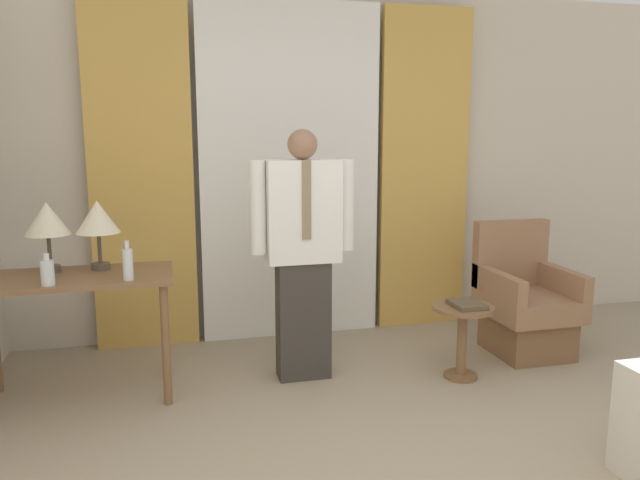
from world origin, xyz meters
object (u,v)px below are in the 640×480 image
object	(u,v)px
table_lamp_left	(47,220)
armchair	(525,306)
person	(303,247)
bottle_by_lamp	(47,272)
side_table	(462,329)
desk	(75,295)
book	(467,304)
bottle_near_edge	(128,264)
table_lamp_right	(98,219)

from	to	relation	value
table_lamp_left	armchair	world-z (taller)	table_lamp_left
person	bottle_by_lamp	bearing A→B (deg)	-172.30
person	side_table	distance (m)	1.18
bottle_by_lamp	armchair	world-z (taller)	bottle_by_lamp
armchair	desk	bearing A→B (deg)	-179.20
desk	book	world-z (taller)	desk
table_lamp_left	bottle_near_edge	xyz separation A→B (m)	(0.47, -0.33, -0.22)
desk	bottle_near_edge	bearing A→B (deg)	-30.98
bottle_by_lamp	book	distance (m)	2.56
side_table	book	xyz separation A→B (m)	(0.02, -0.02, 0.17)
bottle_near_edge	side_table	size ratio (longest dim) A/B	0.47
book	table_lamp_right	bearing A→B (deg)	168.86
table_lamp_right	bottle_by_lamp	distance (m)	0.50
desk	book	bearing A→B (deg)	-7.38
bottle_near_edge	desk	bearing A→B (deg)	149.02
desk	table_lamp_right	xyz separation A→B (m)	(0.14, 0.14, 0.44)
table_lamp_left	bottle_by_lamp	world-z (taller)	table_lamp_left
bottle_near_edge	bottle_by_lamp	bearing A→B (deg)	-176.88
desk	armchair	xyz separation A→B (m)	(3.09, 0.04, -0.31)
bottle_near_edge	armchair	xyz separation A→B (m)	(2.76, 0.24, -0.53)
table_lamp_left	book	distance (m)	2.67
desk	table_lamp_right	size ratio (longest dim) A/B	2.67
desk	bottle_near_edge	world-z (taller)	bottle_near_edge
desk	table_lamp_left	size ratio (longest dim) A/B	2.67
desk	side_table	xyz separation A→B (m)	(2.41, -0.29, -0.32)
side_table	bottle_by_lamp	bearing A→B (deg)	178.26
table_lamp_left	armchair	bearing A→B (deg)	-1.63
person	armchair	bearing A→B (deg)	1.96
bottle_near_edge	book	distance (m)	2.14
table_lamp_right	bottle_by_lamp	xyz separation A→B (m)	(-0.25, -0.35, -0.24)
table_lamp_left	bottle_near_edge	size ratio (longest dim) A/B	1.85
bottle_by_lamp	armchair	size ratio (longest dim) A/B	0.19
table_lamp_right	bottle_near_edge	world-z (taller)	table_lamp_right
table_lamp_left	book	xyz separation A→B (m)	(2.57, -0.45, -0.58)
table_lamp_left	book	world-z (taller)	table_lamp_left
desk	bottle_by_lamp	distance (m)	0.31
book	armchair	bearing A→B (deg)	28.39
table_lamp_left	armchair	size ratio (longest dim) A/B	0.45
bottle_by_lamp	book	world-z (taller)	bottle_by_lamp
book	bottle_by_lamp	bearing A→B (deg)	177.82
desk	armchair	world-z (taller)	armchair
armchair	bottle_by_lamp	bearing A→B (deg)	-175.32
table_lamp_left	bottle_near_edge	world-z (taller)	table_lamp_left
person	side_table	size ratio (longest dim) A/B	3.31
bottle_by_lamp	armchair	xyz separation A→B (m)	(3.19, 0.26, -0.50)
side_table	book	distance (m)	0.17
bottle_by_lamp	person	world-z (taller)	person
side_table	book	size ratio (longest dim) A/B	2.09
table_lamp_left	armchair	xyz separation A→B (m)	(3.23, -0.09, -0.75)
bottle_near_edge	person	world-z (taller)	person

